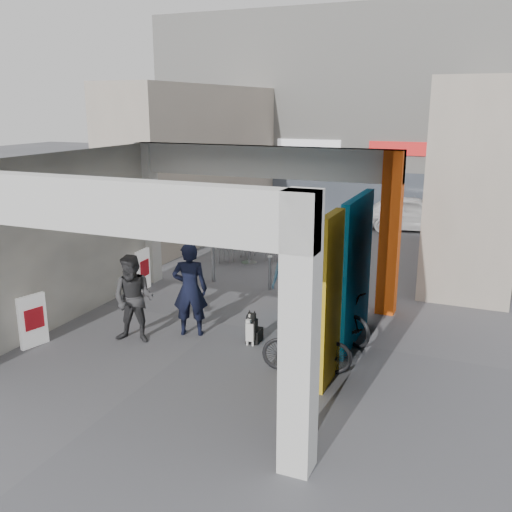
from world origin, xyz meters
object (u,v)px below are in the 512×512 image
at_px(man_crates, 304,219).
at_px(bicycle_front, 333,313).
at_px(man_with_dog, 190,289).
at_px(man_elderly, 293,273).
at_px(border_collie, 253,330).
at_px(white_van, 411,213).
at_px(cafe_set, 249,249).
at_px(produce_stand, 235,236).
at_px(man_back_turned, 134,299).
at_px(bicycle_rear, 307,347).

height_order(man_crates, bicycle_front, man_crates).
xyz_separation_m(man_with_dog, man_elderly, (1.46, 1.88, -0.03)).
relative_size(border_collie, man_crates, 0.39).
bearing_deg(white_van, man_crates, 131.72).
relative_size(cafe_set, man_with_dog, 0.82).
xyz_separation_m(cafe_set, white_van, (3.75, 5.92, 0.30)).
height_order(produce_stand, man_with_dog, man_with_dog).
distance_m(man_elderly, bicycle_front, 1.55).
height_order(border_collie, man_back_turned, man_back_turned).
xyz_separation_m(man_back_turned, white_van, (3.42, 12.16, -0.22)).
bearing_deg(produce_stand, bicycle_front, -49.12).
height_order(border_collie, man_with_dog, man_with_dog).
xyz_separation_m(produce_stand, border_collie, (3.54, -6.90, -0.06)).
bearing_deg(man_with_dog, white_van, -123.71).
xyz_separation_m(cafe_set, produce_stand, (-1.11, 1.44, -0.00)).
xyz_separation_m(produce_stand, man_elderly, (3.71, -5.08, 0.58)).
distance_m(man_with_dog, white_van, 11.74).
bearing_deg(border_collie, man_with_dog, -179.96).
relative_size(man_back_turned, bicycle_rear, 1.11).
bearing_deg(man_back_turned, man_elderly, 37.64).
distance_m(man_back_turned, man_crates, 8.64).
relative_size(man_back_turned, bicycle_front, 0.91).
height_order(produce_stand, man_crates, man_crates).
distance_m(produce_stand, bicycle_rear, 9.08).
bearing_deg(white_van, man_elderly, 164.01).
relative_size(man_with_dog, white_van, 0.50).
height_order(man_with_dog, man_elderly, man_with_dog).
bearing_deg(cafe_set, man_crates, 70.03).
bearing_deg(white_van, man_back_turned, 155.18).
relative_size(man_crates, white_van, 0.46).
bearing_deg(bicycle_front, white_van, 28.23).
bearing_deg(border_collie, man_crates, 98.56).
relative_size(man_with_dog, bicycle_rear, 1.22).
bearing_deg(man_elderly, cafe_set, 117.23).
xyz_separation_m(bicycle_front, bicycle_rear, (0.00, -1.64, -0.03)).
xyz_separation_m(border_collie, man_with_dog, (-1.30, -0.06, 0.66)).
distance_m(man_elderly, man_crates, 6.27).
height_order(border_collie, bicycle_rear, bicycle_rear).
height_order(man_with_dog, man_back_turned, man_with_dog).
bearing_deg(man_back_turned, white_van, 63.04).
bearing_deg(border_collie, produce_stand, 114.49).
height_order(cafe_set, man_with_dog, man_with_dog).
bearing_deg(produce_stand, man_back_turned, -77.44).
relative_size(border_collie, man_with_dog, 0.36).
xyz_separation_m(border_collie, bicycle_front, (1.32, 0.87, 0.22)).
bearing_deg(bicycle_front, man_back_turned, 143.96).
distance_m(man_crates, bicycle_front, 7.55).
height_order(border_collie, man_crates, man_crates).
bearing_deg(white_van, bicycle_front, 170.92).
bearing_deg(man_with_dog, cafe_set, -99.22).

